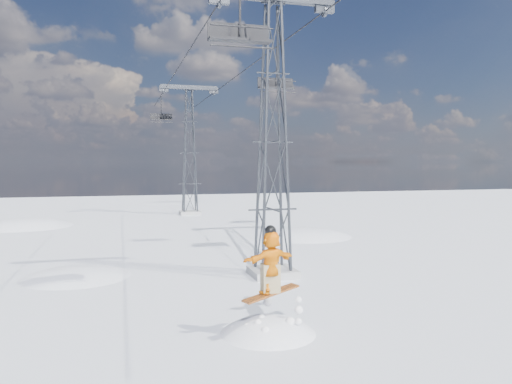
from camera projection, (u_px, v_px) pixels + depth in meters
ground at (336, 347)px, 12.60m from camera, size 120.00×120.00×0.00m
snow_terrain at (130, 382)px, 32.37m from camera, size 39.00×37.00×22.00m
lift_tower_near at (273, 143)px, 20.19m from camera, size 5.20×1.80×11.43m
lift_tower_far at (190, 153)px, 44.26m from camera, size 5.20×1.80×11.43m
haul_cables at (218, 63)px, 30.93m from camera, size 4.46×51.00×0.06m
lift_chair_near at (239, 34)px, 16.11m from camera, size 2.04×0.59×2.53m
lift_chair_mid at (276, 84)px, 26.83m from camera, size 1.99×0.57×2.47m
lift_chair_far at (161, 117)px, 46.31m from camera, size 2.04×0.59×2.53m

